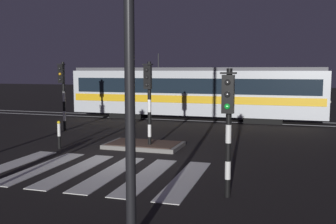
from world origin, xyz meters
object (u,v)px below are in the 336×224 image
object	(u,v)px
traffic_light_corner_far_left	(63,86)
tram	(194,92)
traffic_light_median_centre	(149,92)
bollard_island_edge	(59,135)
traffic_light_corner_near_right	(228,114)

from	to	relation	value
traffic_light_corner_far_left	tram	xyz separation A→B (m)	(5.27, 6.47, -0.56)
tram	traffic_light_median_centre	bearing A→B (deg)	-87.00
bollard_island_edge	traffic_light_corner_far_left	bearing A→B (deg)	120.54
tram	bollard_island_edge	distance (m)	10.89
traffic_light_corner_far_left	bollard_island_edge	bearing A→B (deg)	-59.46
traffic_light_corner_far_left	traffic_light_median_centre	size ratio (longest dim) A/B	1.02
traffic_light_corner_far_left	traffic_light_corner_near_right	distance (m)	12.38
traffic_light_corner_near_right	traffic_light_corner_far_left	bearing A→B (deg)	140.62
traffic_light_corner_far_left	bollard_island_edge	distance (m)	4.92
traffic_light_corner_near_right	bollard_island_edge	distance (m)	8.35
tram	bollard_island_edge	world-z (taller)	tram
traffic_light_corner_far_left	traffic_light_median_centre	bearing A→B (deg)	-27.78
traffic_light_median_centre	bollard_island_edge	distance (m)	3.94
tram	bollard_island_edge	bearing A→B (deg)	-105.71
traffic_light_corner_near_right	bollard_island_edge	world-z (taller)	traffic_light_corner_near_right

